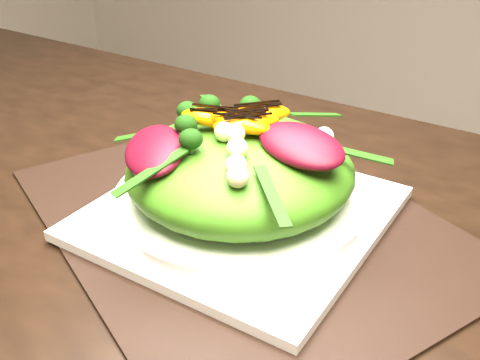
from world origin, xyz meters
The scene contains 10 objects.
dining_table centered at (0.00, 0.00, 0.73)m, with size 1.60×0.90×0.75m, color black.
placemat centered at (0.30, 0.08, 0.75)m, with size 0.48×0.36×0.00m, color black.
plate_base centered at (0.30, 0.08, 0.76)m, with size 0.29×0.29×0.01m, color white.
salad_bowl centered at (0.30, 0.08, 0.77)m, with size 0.27×0.27×0.02m, color white.
lettuce_mound centered at (0.30, 0.08, 0.81)m, with size 0.24×0.24×0.08m, color #427B16.
radicchio_leaf centered at (0.36, 0.08, 0.86)m, with size 0.09×0.06×0.02m, color #430713.
orange_segment centered at (0.27, 0.11, 0.86)m, with size 0.07×0.03×0.02m, color orange.
broccoli_floret centered at (0.24, 0.09, 0.86)m, with size 0.03×0.03×0.03m, color black.
macadamia_nut centered at (0.32, 0.04, 0.86)m, with size 0.02×0.02×0.02m, color #FAEAB0.
balsamic_drizzle centered at (0.27, 0.11, 0.87)m, with size 0.05×0.00×0.00m, color black.
Camera 1 is at (0.58, -0.35, 1.09)m, focal length 42.00 mm.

